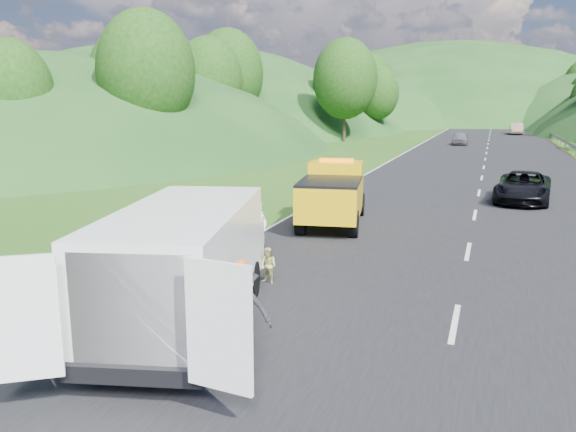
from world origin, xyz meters
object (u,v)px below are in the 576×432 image
at_px(child, 268,284).
at_px(woman, 259,261).
at_px(suitcase, 186,256).
at_px(spare_tire, 224,373).
at_px(worker, 242,356).
at_px(passing_suv, 522,202).
at_px(white_van, 187,260).
at_px(tow_truck, 333,194).

bearing_deg(child, woman, 136.90).
bearing_deg(suitcase, spare_tire, -54.44).
xyz_separation_m(woman, child, (1.04, -1.84, 0.00)).
bearing_deg(worker, spare_tire, -113.60).
height_order(worker, passing_suv, worker).
bearing_deg(white_van, spare_tire, -59.54).
distance_m(white_van, spare_tire, 2.65).
relative_size(white_van, suitcase, 11.90).
bearing_deg(worker, white_van, 127.92).
bearing_deg(white_van, worker, -43.71).
distance_m(white_van, worker, 2.30).
relative_size(tow_truck, child, 6.26).
height_order(woman, spare_tire, woman).
bearing_deg(tow_truck, woman, -106.34).
relative_size(white_van, passing_suv, 1.52).
distance_m(child, worker, 4.07).
relative_size(worker, spare_tire, 2.38).
distance_m(white_van, woman, 5.09).
bearing_deg(child, suitcase, -176.09).
height_order(tow_truck, suitcase, tow_truck).
xyz_separation_m(white_van, suitcase, (-2.18, 3.68, -1.08)).
bearing_deg(spare_tire, passing_suv, 74.53).
relative_size(suitcase, passing_suv, 0.13).
bearing_deg(woman, passing_suv, -15.21).
bearing_deg(suitcase, white_van, -59.33).
xyz_separation_m(tow_truck, child, (0.37, -7.32, -1.15)).
bearing_deg(suitcase, woman, 35.33).
bearing_deg(woman, worker, -145.22).
distance_m(woman, child, 2.11).
relative_size(woman, suitcase, 2.81).
xyz_separation_m(child, passing_suv, (6.46, 14.89, 0.00)).
distance_m(worker, suitcase, 5.94).
bearing_deg(white_van, woman, 81.60).
distance_m(tow_truck, passing_suv, 10.26).
bearing_deg(passing_suv, woman, -114.50).
xyz_separation_m(tow_truck, woman, (-0.67, -5.49, -1.15)).
xyz_separation_m(white_van, woman, (-0.51, 4.87, -1.40)).
bearing_deg(worker, child, 82.50).
bearing_deg(woman, child, -135.91).
relative_size(woman, child, 1.92).
xyz_separation_m(spare_tire, passing_suv, (5.40, 19.51, 0.00)).
xyz_separation_m(worker, passing_suv, (5.39, 18.81, 0.00)).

